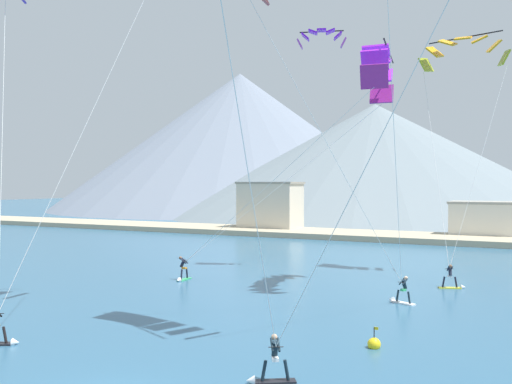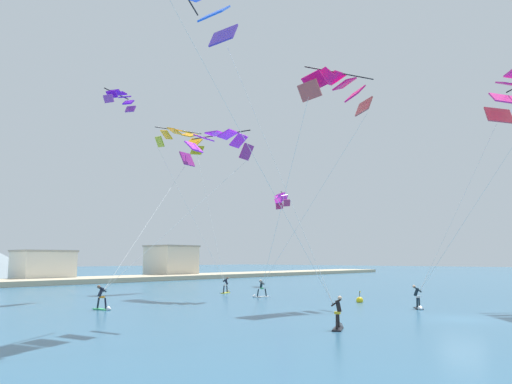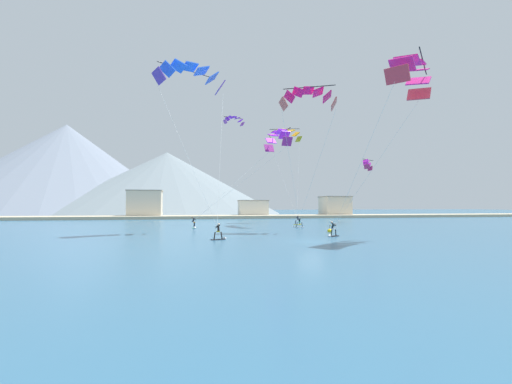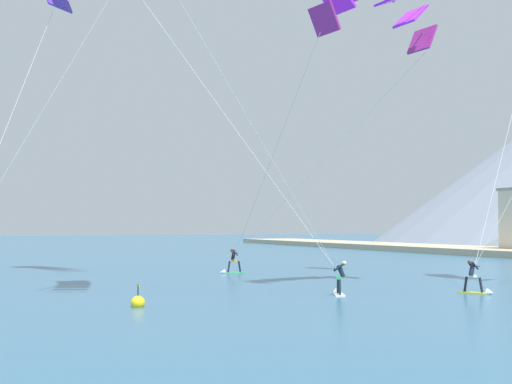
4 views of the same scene
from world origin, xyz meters
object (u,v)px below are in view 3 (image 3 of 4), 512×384
kitesurfer_near_trail (298,224)px  parafoil_kite_distant_high_outer (234,120)px  parafoil_kite_far_left (190,74)px  race_marker_buoy (330,231)px  parafoil_kite_near_trail (308,97)px  parafoil_kite_far_right (277,138)px  kitesurfer_mid_center (298,222)px  kitesurfer_near_lead (332,232)px  kitesurfer_far_left (220,235)px  kitesurfer_far_right (194,225)px  parafoil_kite_near_lead (411,73)px  parafoil_kite_distant_low_drift (367,164)px  parafoil_kite_mid_center (285,134)px

kitesurfer_near_trail → parafoil_kite_distant_high_outer: parafoil_kite_distant_high_outer is taller
parafoil_kite_far_left → race_marker_buoy: parafoil_kite_far_left is taller
parafoil_kite_near_trail → parafoil_kite_far_right: size_ratio=1.16×
parafoil_kite_distant_high_outer → kitesurfer_mid_center: bearing=-20.2°
kitesurfer_near_lead → parafoil_kite_far_left: size_ratio=0.09×
parafoil_kite_near_trail → parafoil_kite_far_left: parafoil_kite_far_left is taller
kitesurfer_near_lead → kitesurfer_far_left: bearing=-174.8°
parafoil_kite_near_trail → kitesurfer_near_lead: bearing=-84.6°
kitesurfer_near_lead → kitesurfer_far_right: size_ratio=0.97×
parafoil_kite_near_lead → parafoil_kite_far_right: parafoil_kite_near_lead is taller
kitesurfer_mid_center → parafoil_kite_distant_high_outer: 21.64m
parafoil_kite_distant_low_drift → race_marker_buoy: (-16.68, -21.02, -11.40)m
kitesurfer_mid_center → parafoil_kite_distant_high_outer: parafoil_kite_distant_high_outer is taller
kitesurfer_far_left → parafoil_kite_near_lead: bearing=-16.2°
kitesurfer_near_lead → parafoil_kite_far_right: bearing=94.3°
parafoil_kite_distant_low_drift → parafoil_kite_mid_center: bearing=173.0°
kitesurfer_far_left → parafoil_kite_far_right: size_ratio=0.12×
parafoil_kite_distant_high_outer → parafoil_kite_distant_low_drift: parafoil_kite_distant_high_outer is taller
kitesurfer_near_trail → parafoil_kite_distant_low_drift: 23.90m
race_marker_buoy → parafoil_kite_distant_high_outer: bearing=116.6°
parafoil_kite_mid_center → kitesurfer_near_trail: bearing=-97.1°
parafoil_kite_mid_center → kitesurfer_near_lead: bearing=-95.2°
parafoil_kite_distant_high_outer → race_marker_buoy: size_ratio=3.95×
parafoil_kite_distant_high_outer → parafoil_kite_far_right: bearing=-46.2°
kitesurfer_mid_center → race_marker_buoy: kitesurfer_mid_center is taller
parafoil_kite_near_trail → kitesurfer_near_trail: bearing=80.9°
parafoil_kite_mid_center → parafoil_kite_far_left: parafoil_kite_far_left is taller
kitesurfer_far_left → parafoil_kite_distant_high_outer: parafoil_kite_distant_high_outer is taller
parafoil_kite_distant_high_outer → parafoil_kite_far_left: bearing=-111.8°
kitesurfer_far_right → parafoil_kite_near_trail: size_ratio=0.10×
parafoil_kite_near_lead → race_marker_buoy: 20.18m
parafoil_kite_distant_low_drift → race_marker_buoy: 29.16m
kitesurfer_near_lead → kitesurfer_mid_center: size_ratio=0.97×
parafoil_kite_distant_high_outer → parafoil_kite_distant_low_drift: bearing=2.7°
parafoil_kite_far_left → race_marker_buoy: size_ratio=18.95×
kitesurfer_mid_center → kitesurfer_near_trail: bearing=-108.2°
kitesurfer_near_lead → parafoil_kite_distant_high_outer: (-7.80, 25.57, 18.32)m
parafoil_kite_near_trail → parafoil_kite_far_right: 13.25m
parafoil_kite_near_lead → parafoil_kite_distant_low_drift: size_ratio=3.92×
parafoil_kite_distant_low_drift → race_marker_buoy: bearing=-128.4°
parafoil_kite_far_left → parafoil_kite_distant_low_drift: size_ratio=4.75×
parafoil_kite_far_right → kitesurfer_mid_center: bearing=31.2°
kitesurfer_near_trail → race_marker_buoy: kitesurfer_near_trail is taller
kitesurfer_mid_center → parafoil_kite_far_left: 30.30m
kitesurfer_near_lead → parafoil_kite_near_trail: 17.76m
kitesurfer_far_right → parafoil_kite_distant_high_outer: 21.76m
kitesurfer_mid_center → parafoil_kite_near_lead: 31.99m
parafoil_kite_distant_low_drift → parafoil_kite_far_left: bearing=-149.4°
kitesurfer_mid_center → parafoil_kite_mid_center: 18.27m
kitesurfer_near_trail → parafoil_kite_far_left: parafoil_kite_far_left is taller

